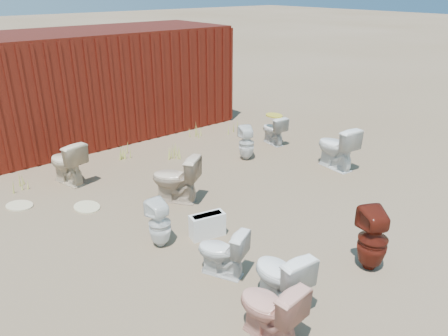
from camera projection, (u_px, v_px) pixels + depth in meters
ground at (248, 211)px, 6.97m from camera, size 100.00×100.00×0.00m
shipping_container at (100, 83)px, 10.21m from camera, size 6.00×2.40×2.40m
toilet_front_a at (280, 277)px, 4.81m from camera, size 0.49×0.77×0.75m
toilet_front_pink at (270, 309)px, 4.35m from camera, size 0.47×0.75×0.72m
toilet_front_c at (222, 252)px, 5.35m from camera, size 0.60×0.72×0.64m
toilet_front_maroon at (373, 240)px, 5.43m from camera, size 0.50×0.51×0.83m
toilet_front_e at (336, 147)px, 8.45m from camera, size 0.56×0.88×0.86m
toilet_back_a at (160, 224)px, 5.94m from camera, size 0.31×0.31×0.68m
toilet_back_beige_left at (176, 179)px, 7.15m from camera, size 0.82×0.90×0.80m
toilet_back_beige_right at (67, 162)px, 7.81m from camera, size 0.61×0.86×0.80m
toilet_back_yellowlid at (273, 130)px, 9.77m from camera, size 0.44×0.68×0.65m
toilet_back_e at (246, 143)px, 8.89m from camera, size 0.42×0.42×0.70m
yellow_lid at (274, 115)px, 9.64m from camera, size 0.33×0.41×0.02m
loose_tank at (207, 225)px, 6.22m from camera, size 0.53×0.30×0.35m
loose_lid_near at (87, 207)px, 7.07m from camera, size 0.45×0.55×0.02m
loose_lid_far at (19, 206)px, 7.11m from camera, size 0.54×0.58×0.02m
weed_clump_a at (21, 181)px, 7.71m from camera, size 0.36×0.36×0.26m
weed_clump_b at (173, 150)px, 9.06m from camera, size 0.32×0.32×0.32m
weed_clump_c at (237, 127)px, 10.43m from camera, size 0.36×0.36×0.35m
weed_clump_d at (124, 151)px, 9.08m from camera, size 0.30×0.30×0.28m
weed_clump_e at (196, 131)px, 10.28m from camera, size 0.34×0.34×0.30m
weed_clump_f at (331, 153)px, 9.05m from camera, size 0.28×0.28×0.22m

